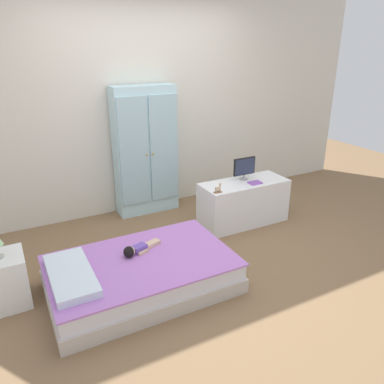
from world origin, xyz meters
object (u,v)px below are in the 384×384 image
at_px(book_purple, 255,183).
at_px(tv_monitor, 244,167).
at_px(doll, 136,250).
at_px(wardrobe, 146,151).
at_px(rocking_horse_toy, 218,188).
at_px(nightstand, 4,281).
at_px(bed, 142,274).
at_px(tv_stand, 243,202).

bearing_deg(book_purple, tv_monitor, 102.64).
bearing_deg(doll, book_purple, 15.68).
xyz_separation_m(wardrobe, rocking_horse_toy, (0.43, -1.00, -0.22)).
bearing_deg(rocking_horse_toy, wardrobe, 113.28).
relative_size(doll, book_purple, 2.60).
bearing_deg(book_purple, nightstand, -174.57).
height_order(bed, book_purple, book_purple).
xyz_separation_m(nightstand, wardrobe, (1.72, 1.21, 0.56)).
distance_m(doll, tv_stand, 1.63).
bearing_deg(wardrobe, nightstand, -144.89).
xyz_separation_m(doll, tv_monitor, (1.58, 0.62, 0.35)).
bearing_deg(doll, tv_stand, 19.67).
xyz_separation_m(nightstand, tv_stand, (2.60, 0.35, 0.04)).
relative_size(nightstand, tv_monitor, 1.53).
bearing_deg(wardrobe, rocking_horse_toy, -66.72).
bearing_deg(tv_monitor, doll, -158.48).
distance_m(tv_stand, tv_monitor, 0.42).
bearing_deg(nightstand, bed, -16.78).
bearing_deg(tv_stand, nightstand, -172.32).
bearing_deg(tv_monitor, bed, -154.69).
xyz_separation_m(doll, nightstand, (-1.06, 0.20, -0.10)).
xyz_separation_m(tv_monitor, book_purple, (0.04, -0.17, -0.14)).
distance_m(wardrobe, tv_stand, 1.33).
xyz_separation_m(rocking_horse_toy, book_purple, (0.52, 0.05, -0.04)).
distance_m(doll, wardrobe, 1.63).
xyz_separation_m(tv_stand, book_purple, (0.08, -0.10, 0.26)).
relative_size(nightstand, wardrobe, 0.28).
height_order(doll, rocking_horse_toy, rocking_horse_toy).
height_order(doll, book_purple, book_purple).
bearing_deg(doll, wardrobe, 64.79).
bearing_deg(doll, rocking_horse_toy, 20.40).
bearing_deg(nightstand, tv_stand, 7.68).
height_order(nightstand, tv_stand, tv_stand).
distance_m(bed, rocking_horse_toy, 1.28).
distance_m(bed, tv_stand, 1.68).
bearing_deg(doll, bed, -87.90).
bearing_deg(bed, tv_stand, 23.65).
xyz_separation_m(wardrobe, tv_stand, (0.87, -0.86, -0.53)).
height_order(tv_stand, book_purple, book_purple).
bearing_deg(nightstand, rocking_horse_toy, 5.53).
distance_m(tv_monitor, rocking_horse_toy, 0.54).
height_order(nightstand, book_purple, book_purple).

